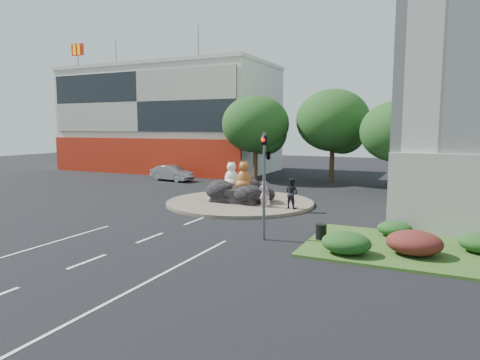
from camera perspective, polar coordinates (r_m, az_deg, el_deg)
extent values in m
plane|color=black|center=(20.88, -11.90, -7.57)|extent=(120.00, 120.00, 0.00)
cylinder|color=brown|center=(29.26, -0.01, -3.02)|extent=(10.00, 10.00, 0.20)
cube|color=beige|center=(53.47, -9.36, 7.80)|extent=(25.00, 12.00, 12.00)
cube|color=#AF2310|center=(48.71, -13.30, 3.08)|extent=(25.00, 0.30, 4.00)
cube|color=#B2AD9E|center=(48.64, -13.54, 10.14)|extent=(24.00, 0.15, 6.50)
cube|color=beige|center=(53.92, -9.49, 14.40)|extent=(25.20, 12.20, 0.40)
cylinder|color=#595B60|center=(59.09, -16.18, 15.72)|extent=(0.10, 0.10, 4.00)
cylinder|color=#595B60|center=(54.40, -5.57, 17.27)|extent=(0.10, 0.10, 5.00)
cube|color=#AF2310|center=(57.93, -20.84, 15.93)|extent=(1.80, 0.25, 1.40)
cube|color=#26501A|center=(19.75, 23.76, -8.70)|extent=(10.00, 6.00, 0.12)
cylinder|color=#382314|center=(41.53, 2.06, 2.43)|extent=(0.44, 0.44, 3.74)
ellipsoid|color=#113615|center=(41.40, 2.08, 7.48)|extent=(6.46, 6.46, 5.49)
sphere|color=#113615|center=(41.56, 3.37, 6.29)|extent=(4.25, 4.25, 4.25)
sphere|color=#113615|center=(41.41, 1.02, 6.66)|extent=(3.74, 3.74, 3.74)
cylinder|color=#382314|center=(41.25, 12.15, 2.39)|extent=(0.44, 0.44, 3.96)
ellipsoid|color=#113615|center=(41.13, 12.30, 7.78)|extent=(6.84, 6.84, 5.81)
sphere|color=#113615|center=(41.44, 13.50, 6.49)|extent=(4.50, 4.50, 4.50)
sphere|color=#113615|center=(40.99, 11.22, 6.92)|extent=(3.96, 3.96, 3.96)
cylinder|color=#382314|center=(36.38, 19.93, 1.00)|extent=(0.44, 0.44, 3.30)
ellipsoid|color=#113615|center=(36.21, 20.14, 6.08)|extent=(5.70, 5.70, 4.84)
sphere|color=#113615|center=(36.66, 21.41, 4.86)|extent=(3.75, 3.75, 3.75)
sphere|color=#113615|center=(35.99, 18.95, 5.29)|extent=(3.30, 3.30, 3.30)
ellipsoid|color=#113615|center=(17.98, 13.97, -8.14)|extent=(2.00, 1.60, 0.90)
ellipsoid|color=#4A1318|center=(18.65, 22.21, -7.77)|extent=(2.20, 1.76, 0.99)
ellipsoid|color=#113615|center=(21.46, 19.93, -6.13)|extent=(1.60, 1.28, 0.72)
cylinder|color=#595B60|center=(19.66, 3.23, -0.90)|extent=(0.14, 0.14, 5.00)
imported|color=black|center=(19.50, 3.26, 4.05)|extent=(0.21, 0.26, 1.30)
imported|color=black|center=(19.44, 3.81, 3.45)|extent=(0.26, 1.24, 0.50)
sphere|color=red|center=(19.32, 3.07, 5.36)|extent=(0.18, 0.18, 0.18)
cylinder|color=#595B60|center=(24.10, 26.94, 3.39)|extent=(0.18, 0.18, 8.00)
cylinder|color=#595B60|center=(24.22, 25.06, 13.00)|extent=(2.00, 0.12, 0.12)
cube|color=silver|center=(24.24, 22.63, 12.88)|extent=(0.50, 0.22, 0.12)
imported|color=pink|center=(26.99, 3.22, -1.82)|extent=(0.64, 0.43, 1.72)
imported|color=black|center=(26.71, 6.86, -1.73)|extent=(1.10, 0.96, 1.92)
imported|color=#A1A2A8|center=(42.26, -9.06, 0.90)|extent=(4.78, 2.32, 1.51)
cylinder|color=black|center=(20.05, 10.76, -6.79)|extent=(0.53, 0.53, 0.69)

